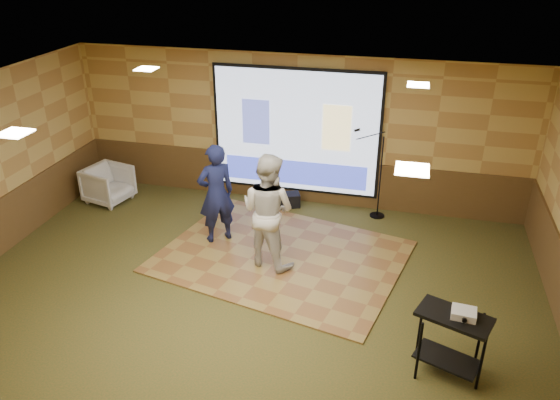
% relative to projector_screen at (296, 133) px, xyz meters
% --- Properties ---
extents(ground, '(9.00, 9.00, 0.00)m').
position_rel_projector_screen_xyz_m(ground, '(0.00, -3.44, -1.47)').
color(ground, '#2D3C1B').
rests_on(ground, ground).
extents(room_shell, '(9.04, 7.04, 3.02)m').
position_rel_projector_screen_xyz_m(room_shell, '(0.00, -3.44, 0.62)').
color(room_shell, tan).
rests_on(room_shell, ground).
extents(wainscot_back, '(9.00, 0.04, 0.95)m').
position_rel_projector_screen_xyz_m(wainscot_back, '(0.00, 0.04, -1.00)').
color(wainscot_back, '#543D1C').
rests_on(wainscot_back, ground).
extents(projector_screen, '(3.32, 0.06, 2.52)m').
position_rel_projector_screen_xyz_m(projector_screen, '(0.00, 0.00, 0.00)').
color(projector_screen, black).
rests_on(projector_screen, room_shell).
extents(downlight_nw, '(0.32, 0.32, 0.02)m').
position_rel_projector_screen_xyz_m(downlight_nw, '(-2.20, -1.64, 1.50)').
color(downlight_nw, '#FFE7BF').
rests_on(downlight_nw, room_shell).
extents(downlight_ne, '(0.32, 0.32, 0.02)m').
position_rel_projector_screen_xyz_m(downlight_ne, '(2.20, -1.64, 1.50)').
color(downlight_ne, '#FFE7BF').
rests_on(downlight_ne, room_shell).
extents(downlight_sw, '(0.32, 0.32, 0.02)m').
position_rel_projector_screen_xyz_m(downlight_sw, '(-2.20, -4.94, 1.50)').
color(downlight_sw, '#FFE7BF').
rests_on(downlight_sw, room_shell).
extents(downlight_se, '(0.32, 0.32, 0.02)m').
position_rel_projector_screen_xyz_m(downlight_se, '(2.20, -4.94, 1.50)').
color(downlight_se, '#FFE7BF').
rests_on(downlight_se, room_shell).
extents(dance_floor, '(4.50, 3.79, 0.03)m').
position_rel_projector_screen_xyz_m(dance_floor, '(0.24, -2.18, -1.46)').
color(dance_floor, olive).
rests_on(dance_floor, ground).
extents(player_left, '(0.78, 0.75, 1.81)m').
position_rel_projector_screen_xyz_m(player_left, '(-0.99, -1.90, -0.54)').
color(player_left, '#161B45').
rests_on(player_left, dance_floor).
extents(player_right, '(1.13, 1.00, 1.94)m').
position_rel_projector_screen_xyz_m(player_right, '(0.08, -2.43, -0.48)').
color(player_right, beige).
rests_on(player_right, dance_floor).
extents(av_table, '(0.86, 0.45, 0.91)m').
position_rel_projector_screen_xyz_m(av_table, '(2.90, -4.35, -0.85)').
color(av_table, black).
rests_on(av_table, ground).
extents(projector, '(0.31, 0.26, 0.10)m').
position_rel_projector_screen_xyz_m(projector, '(2.99, -4.35, -0.52)').
color(projector, white).
rests_on(projector, av_table).
extents(mic_stand, '(0.69, 0.28, 1.77)m').
position_rel_projector_screen_xyz_m(mic_stand, '(1.65, -0.28, -0.98)').
color(mic_stand, black).
rests_on(mic_stand, ground).
extents(banquet_chair, '(0.99, 0.97, 0.75)m').
position_rel_projector_screen_xyz_m(banquet_chair, '(-3.71, -0.92, -1.10)').
color(banquet_chair, gray).
rests_on(banquet_chair, ground).
extents(duffel_bag, '(0.52, 0.43, 0.27)m').
position_rel_projector_screen_xyz_m(duffel_bag, '(-0.08, -0.27, -1.34)').
color(duffel_bag, black).
rests_on(duffel_bag, ground).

